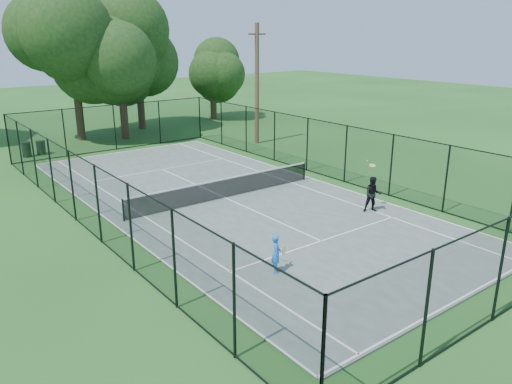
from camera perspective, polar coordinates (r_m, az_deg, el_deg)
ground at (r=23.44m, az=-3.53°, el=-0.80°), size 120.00×120.00×0.00m
tennis_court at (r=23.43m, az=-3.53°, el=-0.73°), size 11.00×24.00×0.06m
tennis_net at (r=23.26m, az=-3.56°, el=0.55°), size 10.08×0.08×0.95m
fence at (r=23.01m, az=-3.60°, el=2.74°), size 13.10×26.10×3.00m
tree_near_left at (r=38.01m, az=-20.21°, el=14.71°), size 7.62×7.62×9.94m
tree_near_mid at (r=37.50m, az=-15.35°, el=14.60°), size 7.17×7.17×9.37m
tree_near_right at (r=41.35m, az=-13.36°, el=14.28°), size 6.02×6.02×8.30m
tree_far_right at (r=45.32m, az=-4.97°, el=13.16°), size 4.73×4.73×6.26m
trash_bin_left at (r=34.45m, az=-24.76°, el=4.45°), size 0.58×0.58×0.95m
trash_bin_right at (r=34.76m, az=-23.37°, el=4.68°), size 0.58×0.58×0.89m
utility_pole at (r=34.79m, az=0.11°, el=12.24°), size 1.40×0.30×8.08m
player_blue at (r=16.11m, az=2.33°, el=-7.03°), size 0.85×0.56×1.28m
player_black at (r=21.92m, az=13.22°, el=-0.27°), size 0.96×1.20×2.11m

